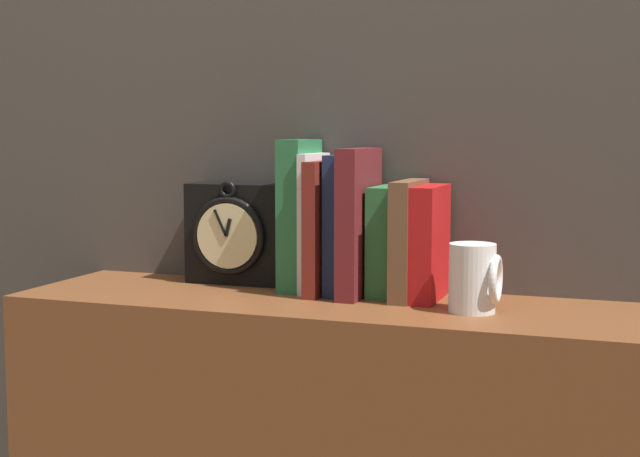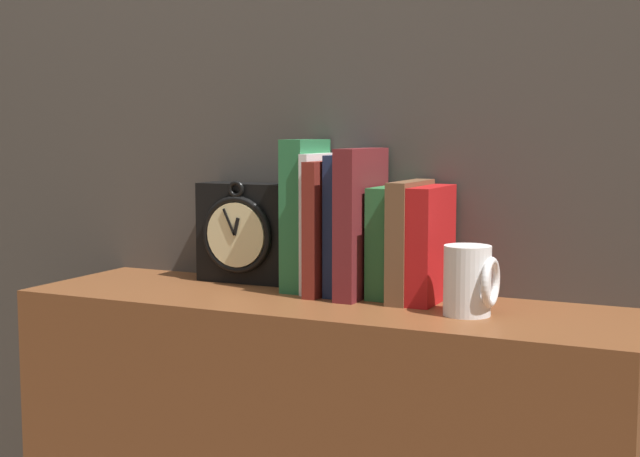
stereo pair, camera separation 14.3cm
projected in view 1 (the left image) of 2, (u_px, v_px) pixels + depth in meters
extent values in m
cube|color=#47423D|center=(353.00, 63.00, 1.56)|extent=(6.00, 0.05, 2.60)
cube|color=black|center=(237.00, 233.00, 1.60)|extent=(0.18, 0.07, 0.18)
torus|color=black|center=(228.00, 236.00, 1.56)|extent=(0.14, 0.01, 0.14)
cylinder|color=beige|center=(227.00, 236.00, 1.56)|extent=(0.11, 0.01, 0.11)
cube|color=black|center=(228.00, 228.00, 1.55)|extent=(0.01, 0.00, 0.03)
cube|color=black|center=(220.00, 223.00, 1.55)|extent=(0.03, 0.00, 0.05)
torus|color=black|center=(227.00, 190.00, 1.55)|extent=(0.03, 0.01, 0.03)
cube|color=#286E3F|center=(299.00, 215.00, 1.52)|extent=(0.04, 0.12, 0.26)
cube|color=white|center=(314.00, 223.00, 1.51)|extent=(0.01, 0.12, 0.23)
cube|color=maroon|center=(324.00, 227.00, 1.49)|extent=(0.02, 0.15, 0.22)
cube|color=navy|center=(341.00, 224.00, 1.49)|extent=(0.02, 0.13, 0.23)
cube|color=maroon|center=(359.00, 222.00, 1.47)|extent=(0.03, 0.16, 0.24)
cube|color=#2B703A|center=(387.00, 241.00, 1.48)|extent=(0.04, 0.12, 0.18)
cube|color=brown|center=(409.00, 240.00, 1.45)|extent=(0.03, 0.15, 0.19)
cube|color=#B41617|center=(430.00, 243.00, 1.44)|extent=(0.04, 0.14, 0.18)
cylinder|color=white|center=(472.00, 278.00, 1.34)|extent=(0.07, 0.07, 0.10)
torus|color=white|center=(496.00, 279.00, 1.33)|extent=(0.01, 0.07, 0.07)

